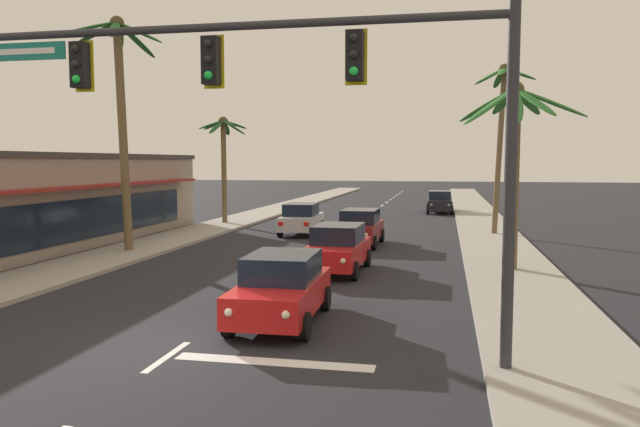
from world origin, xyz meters
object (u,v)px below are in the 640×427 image
at_px(palm_right_third, 502,110).
at_px(palm_left_second, 120,93).
at_px(sedan_parked_nearest_kerb, 440,202).
at_px(sedan_oncoming_far, 301,219).
at_px(palm_left_third, 224,146).
at_px(palm_right_second, 514,140).
at_px(sedan_fifth_in_queue, 360,227).
at_px(storefront_strip_left, 10,201).
at_px(sedan_lead_at_stop_bar, 281,288).
at_px(sedan_third_in_queue, 338,248).
at_px(traffic_signal_mast, 303,89).

bearing_deg(palm_right_third, palm_left_second, -149.88).
bearing_deg(sedan_parked_nearest_kerb, sedan_oncoming_far, -114.75).
xyz_separation_m(palm_left_third, palm_right_second, (15.76, -13.63, -0.22)).
xyz_separation_m(sedan_fifth_in_queue, sedan_oncoming_far, (-3.66, 3.60, 0.00)).
bearing_deg(palm_right_third, palm_left_third, 170.64).
height_order(sedan_parked_nearest_kerb, storefront_strip_left, storefront_strip_left).
height_order(sedan_oncoming_far, sedan_parked_nearest_kerb, same).
bearing_deg(sedan_oncoming_far, sedan_lead_at_stop_bar, -78.32).
bearing_deg(storefront_strip_left, sedan_fifth_in_queue, 17.16).
bearing_deg(storefront_strip_left, palm_left_third, 66.09).
bearing_deg(sedan_third_in_queue, palm_left_third, 123.37).
height_order(traffic_signal_mast, palm_right_third, palm_right_third).
height_order(traffic_signal_mast, sedan_lead_at_stop_bar, traffic_signal_mast).
relative_size(sedan_lead_at_stop_bar, palm_right_third, 0.50).
bearing_deg(sedan_lead_at_stop_bar, storefront_strip_left, 147.60).
xyz_separation_m(traffic_signal_mast, palm_right_second, (5.02, 10.94, -0.65)).
relative_size(traffic_signal_mast, palm_left_second, 1.15).
bearing_deg(sedan_lead_at_stop_bar, palm_right_second, 52.69).
xyz_separation_m(sedan_lead_at_stop_bar, storefront_strip_left, (-14.98, 9.51, 1.30)).
relative_size(traffic_signal_mast, sedan_third_in_queue, 2.55).
height_order(sedan_parked_nearest_kerb, palm_right_second, palm_right_second).
relative_size(sedan_lead_at_stop_bar, palm_left_second, 0.45).
distance_m(palm_left_second, palm_left_third, 12.28).
bearing_deg(sedan_third_in_queue, palm_left_second, 165.11).
height_order(sedan_fifth_in_queue, palm_left_second, palm_left_second).
height_order(sedan_fifth_in_queue, sedan_parked_nearest_kerb, same).
distance_m(traffic_signal_mast, sedan_lead_at_stop_bar, 5.39).
xyz_separation_m(sedan_oncoming_far, storefront_strip_left, (-11.32, -8.23, 1.30)).
distance_m(traffic_signal_mast, sedan_fifth_in_queue, 17.53).
bearing_deg(storefront_strip_left, palm_right_third, 23.89).
distance_m(traffic_signal_mast, sedan_third_in_queue, 10.86).
bearing_deg(sedan_parked_nearest_kerb, palm_right_second, -83.81).
xyz_separation_m(traffic_signal_mast, sedan_lead_at_stop_bar, (-1.20, 2.78, -4.46)).
distance_m(sedan_third_in_queue, sedan_oncoming_far, 11.34).
bearing_deg(palm_right_third, palm_right_second, -92.54).
height_order(sedan_oncoming_far, storefront_strip_left, storefront_strip_left).
bearing_deg(traffic_signal_mast, palm_left_second, 130.95).
height_order(sedan_third_in_queue, sedan_parked_nearest_kerb, same).
bearing_deg(traffic_signal_mast, palm_right_third, 75.89).
distance_m(sedan_fifth_in_queue, palm_left_second, 12.14).
bearing_deg(sedan_oncoming_far, palm_right_second, -44.07).
relative_size(sedan_parked_nearest_kerb, storefront_strip_left, 0.18).
distance_m(sedan_parked_nearest_kerb, palm_right_second, 25.55).
xyz_separation_m(sedan_fifth_in_queue, sedan_parked_nearest_kerb, (3.51, 19.15, 0.00)).
distance_m(sedan_parked_nearest_kerb, palm_left_third, 17.83).
height_order(sedan_third_in_queue, storefront_strip_left, storefront_strip_left).
bearing_deg(palm_right_second, sedan_third_in_queue, -169.73).
distance_m(sedan_lead_at_stop_bar, palm_left_third, 24.13).
bearing_deg(storefront_strip_left, sedan_oncoming_far, 36.01).
bearing_deg(sedan_third_in_queue, traffic_signal_mast, -83.98).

